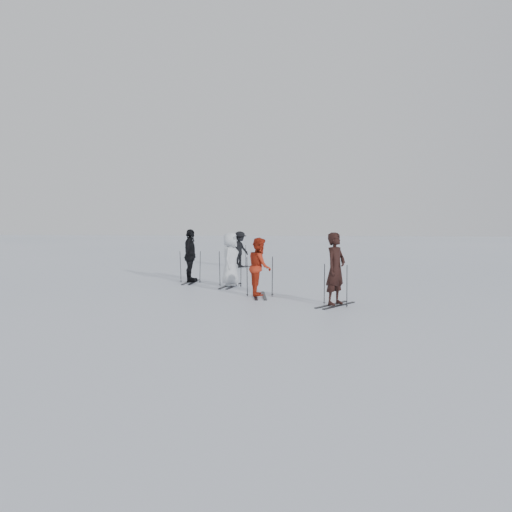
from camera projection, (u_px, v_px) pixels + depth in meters
The scene contains 12 objects.
ground at pixel (253, 287), 17.16m from camera, with size 120.00×120.00×0.00m, color silver.
skier_near_dark at pixel (336, 270), 13.33m from camera, with size 0.70×0.46×1.93m, color black.
skier_red at pixel (260, 267), 14.99m from camera, with size 0.85×0.66×1.74m, color #B02913.
skier_grey at pixel (230, 260), 17.28m from camera, with size 0.90×0.59×1.85m, color silver.
skier_uphill_left at pixel (190, 256), 18.34m from camera, with size 1.14×0.47×1.94m, color black.
skier_uphill_far at pixel (240, 250), 24.44m from camera, with size 1.12×0.64×1.73m, color black.
skis_near_dark at pixel (335, 284), 13.35m from camera, with size 0.83×1.57×1.15m, color black, non-canonical shape.
skis_red at pixel (260, 276), 15.00m from camera, with size 0.90×1.70×1.24m, color black, non-canonical shape.
skis_grey at pixel (230, 268), 17.30m from camera, with size 0.92×1.73×1.26m, color black, non-canonical shape.
skis_uphill_left at pixel (190, 266), 18.37m from camera, with size 0.87×1.64×1.20m, color black, non-canonical shape.
skis_uphill_far at pixel (240, 256), 24.47m from camera, with size 0.83×1.58×1.15m, color black, non-canonical shape.
piste_marker at pixel (191, 247), 26.41m from camera, with size 0.04×0.04×1.78m, color black.
Camera 1 is at (2.05, -16.92, 2.26)m, focal length 35.00 mm.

